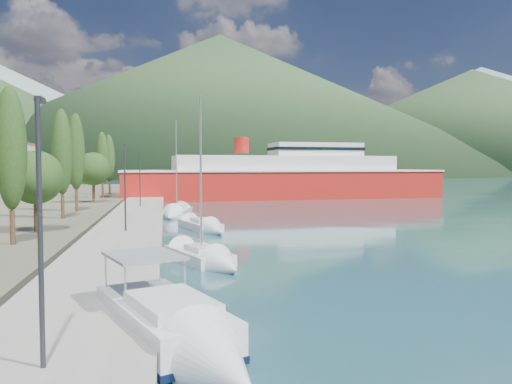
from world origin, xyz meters
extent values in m
plane|color=#224C54|center=(0.00, 120.00, 0.00)|extent=(1400.00, 1400.00, 0.00)
cube|color=gray|center=(-9.00, 26.00, 0.40)|extent=(5.00, 88.00, 0.80)
cone|color=gray|center=(80.00, 680.00, 90.00)|extent=(760.00, 760.00, 180.00)
cone|color=gray|center=(420.00, 600.00, 70.00)|extent=(640.00, 640.00, 140.00)
cone|color=#2D4928|center=(40.00, 400.00, 57.50)|extent=(480.00, 480.00, 115.00)
cone|color=#2D4928|center=(260.00, 380.00, 45.00)|extent=(420.00, 420.00, 90.00)
cube|color=white|center=(-32.00, 66.00, 4.70)|extent=(9.00, 10.00, 8.00)
cube|color=#9E5138|center=(-32.00, 66.00, 8.85)|extent=(9.20, 10.20, 0.30)
cylinder|color=#47301E|center=(-15.10, 10.99, 1.72)|extent=(0.30, 0.30, 2.04)
ellipsoid|color=#254117|center=(-15.10, 10.99, 6.36)|extent=(1.80, 1.80, 7.24)
cylinder|color=#47301E|center=(-15.10, 16.54, 1.87)|extent=(0.36, 0.36, 2.34)
sphere|color=#254117|center=(-15.10, 16.54, 4.54)|extent=(3.74, 3.74, 3.74)
cylinder|color=#47301E|center=(-15.10, 25.69, 1.76)|extent=(0.30, 0.30, 2.11)
ellipsoid|color=#254117|center=(-15.10, 25.69, 6.55)|extent=(1.80, 1.80, 7.48)
cylinder|color=#47301E|center=(-15.10, 32.68, 1.79)|extent=(0.30, 0.30, 2.19)
ellipsoid|color=#254117|center=(-15.10, 32.68, 6.77)|extent=(1.80, 1.80, 7.76)
cylinder|color=#47301E|center=(-15.10, 45.07, 2.00)|extent=(0.36, 0.36, 2.60)
sphere|color=#254117|center=(-15.10, 45.07, 4.96)|extent=(4.16, 4.16, 4.16)
cylinder|color=#47301E|center=(-15.10, 54.37, 1.75)|extent=(0.30, 0.30, 2.09)
ellipsoid|color=#254117|center=(-15.10, 54.37, 6.50)|extent=(1.80, 1.80, 7.42)
cylinder|color=#47301E|center=(-15.10, 63.56, 1.76)|extent=(0.30, 0.30, 2.12)
ellipsoid|color=#254117|center=(-15.10, 63.56, 6.59)|extent=(1.80, 1.80, 7.53)
cylinder|color=#2D2D33|center=(-9.00, -8.59, 3.80)|extent=(0.12, 0.12, 6.00)
cube|color=#2D2D33|center=(-9.00, -8.34, 6.80)|extent=(0.15, 0.50, 0.12)
cylinder|color=#2D2D33|center=(-9.00, 15.41, 3.80)|extent=(0.12, 0.12, 6.00)
cube|color=#2D2D33|center=(-9.00, 15.66, 6.80)|extent=(0.15, 0.50, 0.12)
cylinder|color=#2D2D33|center=(-9.00, 36.79, 3.80)|extent=(0.12, 0.12, 6.00)
cube|color=#2D2D33|center=(-9.00, 37.04, 6.80)|extent=(0.15, 0.50, 0.12)
cube|color=black|center=(-6.38, -5.13, -0.05)|extent=(4.12, 6.21, 0.65)
cube|color=silver|center=(-6.38, -5.13, 0.70)|extent=(4.45, 6.57, 1.02)
cube|color=black|center=(-6.38, -5.13, 0.23)|extent=(4.52, 6.66, 0.20)
cube|color=silver|center=(-6.11, -5.83, 1.35)|extent=(2.88, 3.48, 0.37)
cube|color=slate|center=(-6.97, -3.60, 2.37)|extent=(2.90, 3.13, 0.09)
cone|color=silver|center=(-4.99, -8.75, 0.51)|extent=(3.33, 3.65, 2.42)
cube|color=silver|center=(-4.45, 7.53, 0.23)|extent=(3.76, 5.51, 0.82)
cube|color=silver|center=(-4.32, 7.21, 0.77)|extent=(1.90, 2.35, 0.32)
cylinder|color=silver|center=(-4.32, 7.21, 4.94)|extent=(0.12, 0.12, 8.62)
cone|color=silver|center=(-3.28, 4.47, 0.23)|extent=(2.80, 2.97, 2.09)
cube|color=silver|center=(-3.38, 21.94, 0.22)|extent=(3.56, 6.07, 0.81)
cube|color=silver|center=(-3.27, 21.58, 0.76)|extent=(1.82, 2.54, 0.31)
cylinder|color=silver|center=(-3.27, 21.58, 5.56)|extent=(0.12, 0.12, 9.87)
cone|color=silver|center=(-2.37, 18.42, 0.22)|extent=(2.72, 3.13, 2.06)
cube|color=silver|center=(-4.97, 33.79, 0.26)|extent=(3.49, 5.88, 0.94)
cube|color=silver|center=(-5.05, 33.43, 0.89)|extent=(1.87, 2.45, 0.37)
cylinder|color=silver|center=(-5.05, 33.43, 5.45)|extent=(0.12, 0.12, 9.43)
cone|color=silver|center=(-5.70, 30.34, 0.26)|extent=(2.89, 3.01, 2.41)
cube|color=#B41C14|center=(13.17, 60.00, 1.99)|extent=(52.98, 14.27, 5.06)
cube|color=silver|center=(13.17, 60.00, 4.52)|extent=(53.36, 14.62, 0.27)
cube|color=silver|center=(13.17, 60.00, 5.60)|extent=(36.65, 11.36, 2.71)
cube|color=silver|center=(18.57, 60.36, 8.04)|extent=(15.08, 7.67, 2.17)
cylinder|color=#B41C14|center=(5.96, 59.52, 8.67)|extent=(2.35, 2.35, 2.53)
camera|label=1|loc=(-6.27, -20.23, 5.32)|focal=35.00mm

